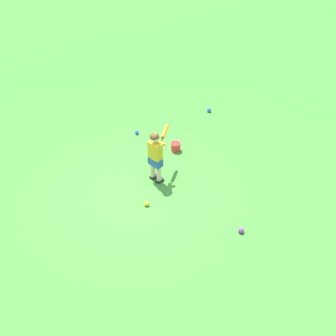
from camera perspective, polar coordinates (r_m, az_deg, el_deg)
name	(u,v)px	position (r m, az deg, el deg)	size (l,w,h in m)	color
ground_plane	(138,196)	(6.78, -4.74, -4.39)	(40.00, 40.00, 0.00)	#479338
child_batter	(156,152)	(6.72, -1.89, 2.48)	(0.73, 0.39, 1.08)	#232328
play_ball_center_lawn	(137,132)	(8.40, -4.91, 5.58)	(0.09, 0.09, 0.09)	blue
play_ball_by_bucket	(147,204)	(6.56, -3.38, -5.61)	(0.09, 0.09, 0.09)	yellow
play_ball_far_right	(209,110)	(9.28, 6.44, 9.02)	(0.10, 0.10, 0.10)	blue
play_ball_near_batter	(241,230)	(6.23, 11.40, -9.58)	(0.09, 0.09, 0.09)	purple
toy_bucket	(176,147)	(7.81, 1.20, 3.38)	(0.22, 0.22, 0.19)	red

